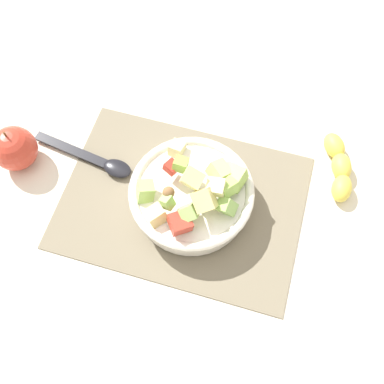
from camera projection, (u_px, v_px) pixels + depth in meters
The scene contains 6 objects.
ground_plane at pixel (182, 202), 0.83m from camera, with size 2.40×2.40×0.00m, color silver.
placemat at pixel (182, 201), 0.83m from camera, with size 0.44×0.32×0.01m, color #756B56.
salad_bowl at pixel (192, 194), 0.79m from camera, with size 0.22×0.22×0.12m.
serving_spoon at pixel (98, 161), 0.86m from camera, with size 0.21×0.06×0.01m.
whole_apple at pixel (14, 150), 0.83m from camera, with size 0.08×0.08×0.10m.
banana_whole at pixel (339, 166), 0.84m from camera, with size 0.07×0.15×0.04m.
Camera 1 is at (0.11, -0.33, 0.76)m, focal length 42.02 mm.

